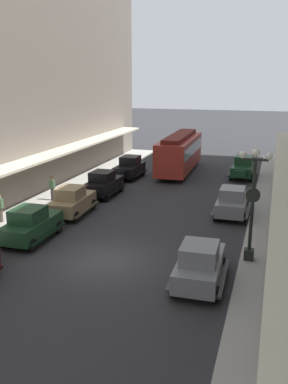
% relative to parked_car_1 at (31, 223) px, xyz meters
% --- Properties ---
extents(ground_plane, '(200.00, 200.00, 0.00)m').
position_rel_parked_car_1_xyz_m(ground_plane, '(4.70, -1.25, -0.94)').
color(ground_plane, '#2D2D30').
extents(sidewalk_right, '(3.00, 60.00, 0.15)m').
position_rel_parked_car_1_xyz_m(sidewalk_right, '(12.20, -1.25, -0.87)').
color(sidewalk_right, '#A8A59E').
rests_on(sidewalk_right, ground).
extents(parked_car_1, '(2.21, 4.29, 1.84)m').
position_rel_parked_car_1_xyz_m(parked_car_1, '(0.00, 0.00, 0.00)').
color(parked_car_1, '#193D23').
rests_on(parked_car_1, ground).
extents(parked_car_2, '(2.15, 4.26, 1.84)m').
position_rel_parked_car_1_xyz_m(parked_car_2, '(0.16, 9.34, 0.00)').
color(parked_car_2, black).
rests_on(parked_car_2, ground).
extents(parked_car_3, '(2.25, 4.30, 1.84)m').
position_rel_parked_car_1_xyz_m(parked_car_3, '(9.30, -2.22, 0.00)').
color(parked_car_3, slate).
rests_on(parked_car_3, ground).
extents(parked_car_4, '(2.29, 4.31, 1.84)m').
position_rel_parked_car_1_xyz_m(parked_car_4, '(0.07, 4.53, 0.00)').
color(parked_car_4, '#997F5B').
rests_on(parked_car_4, ground).
extents(parked_car_5, '(2.24, 4.30, 1.84)m').
position_rel_parked_car_1_xyz_m(parked_car_5, '(9.38, 18.26, 0.00)').
color(parked_car_5, '#193D23').
rests_on(parked_car_5, ground).
extents(parked_car_6, '(2.16, 4.27, 1.84)m').
position_rel_parked_car_1_xyz_m(parked_car_6, '(0.07, 15.30, 0.00)').
color(parked_car_6, black).
rests_on(parked_car_6, ground).
extents(parked_car_7, '(2.16, 4.27, 1.84)m').
position_rel_parked_car_1_xyz_m(parked_car_7, '(9.60, 7.36, 0.00)').
color(parked_car_7, slate).
rests_on(parked_car_7, ground).
extents(streetcar, '(2.77, 9.67, 3.46)m').
position_rel_parked_car_1_xyz_m(streetcar, '(3.66, 18.76, 0.96)').
color(streetcar, '#A52D23').
rests_on(streetcar, ground).
extents(lamp_post_with_clock, '(1.42, 0.44, 5.16)m').
position_rel_parked_car_1_xyz_m(lamp_post_with_clock, '(11.10, 0.58, 2.04)').
color(lamp_post_with_clock, black).
rests_on(lamp_post_with_clock, sidewalk_right).
extents(fire_hydrant, '(0.24, 0.24, 0.82)m').
position_rel_parked_car_1_xyz_m(fire_hydrant, '(-1.65, 6.10, -0.38)').
color(fire_hydrant, '#B21E19').
rests_on(fire_hydrant, sidewalk_left).
extents(pedestrian_0, '(0.36, 0.24, 1.64)m').
position_rel_parked_car_1_xyz_m(pedestrian_0, '(-3.10, 1.68, 0.05)').
color(pedestrian_0, '#4C4238').
rests_on(pedestrian_0, sidewalk_left).
extents(pedestrian_1, '(0.36, 0.28, 1.67)m').
position_rel_parked_car_1_xyz_m(pedestrian_1, '(-2.49, 6.65, 0.07)').
color(pedestrian_1, '#2D2D33').
rests_on(pedestrian_1, sidewalk_left).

